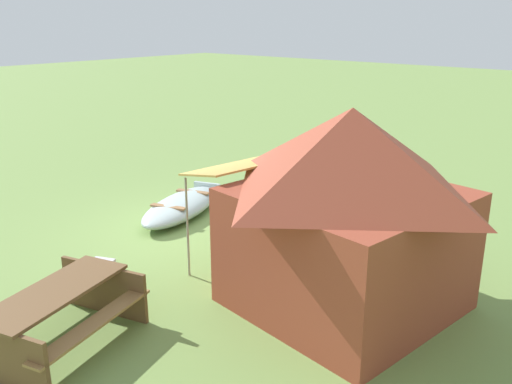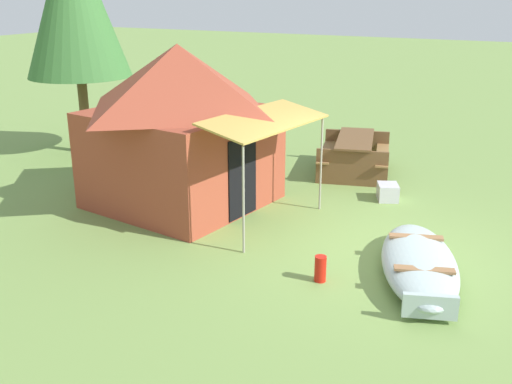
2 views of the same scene
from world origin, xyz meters
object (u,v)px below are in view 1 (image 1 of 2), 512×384
at_px(canvas_cabin_tent, 347,207).
at_px(picnic_table, 57,310).
at_px(fuel_can, 246,210).
at_px(cooler_box, 99,272).
at_px(beached_rowboat, 182,206).

xyz_separation_m(canvas_cabin_tent, picnic_table, (3.26, -2.22, -1.02)).
bearing_deg(canvas_cabin_tent, fuel_can, -117.30).
bearing_deg(picnic_table, cooler_box, -140.40).
bearing_deg(fuel_can, cooler_box, 1.50).
bearing_deg(cooler_box, picnic_table, 39.60).
relative_size(beached_rowboat, canvas_cabin_tent, 0.69).
bearing_deg(fuel_can, canvas_cabin_tent, 62.70).
height_order(canvas_cabin_tent, fuel_can, canvas_cabin_tent).
bearing_deg(cooler_box, fuel_can, -178.50).
height_order(canvas_cabin_tent, picnic_table, canvas_cabin_tent).
height_order(picnic_table, cooler_box, picnic_table).
height_order(cooler_box, fuel_can, fuel_can).
bearing_deg(canvas_cabin_tent, beached_rowboat, -102.62).
relative_size(beached_rowboat, cooler_box, 6.37).
distance_m(picnic_table, fuel_can, 5.20).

